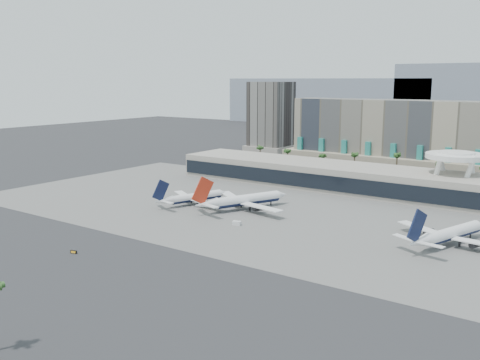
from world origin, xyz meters
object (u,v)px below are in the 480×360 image
Objects in this scene: airliner_centre at (244,200)px; taxiway_sign at (74,252)px; airliner_right at (449,234)px; service_vehicle_b at (237,223)px; airliner_left at (193,197)px; service_vehicle_a at (201,199)px.

taxiway_sign is (-10.07, -78.30, -3.50)m from airliner_centre.
airliner_centre is at bearing -162.89° from airliner_right.
airliner_right is 13.57× the size of service_vehicle_b.
airliner_left reaches higher than service_vehicle_b.
airliner_left is at bearing -77.03° from service_vehicle_a.
airliner_centre is 25.32m from service_vehicle_b.
airliner_left is 7.45× the size of service_vehicle_a.
airliner_left is at bearing 140.12° from service_vehicle_b.
airliner_right is (83.13, -1.16, -0.24)m from airliner_centre.
service_vehicle_b is (-70.95, -20.80, -2.97)m from airliner_right.
taxiway_sign is at bearing -73.94° from airliner_centre.
service_vehicle_a reaches higher than service_vehicle_b.
taxiway_sign is (12.79, -72.66, -2.74)m from airliner_left.
taxiway_sign is (-22.24, -56.34, -0.28)m from service_vehicle_b.
service_vehicle_b is 1.37× the size of taxiway_sign.
service_vehicle_a is at bearing -157.03° from airliner_centre.
airliner_right reaches higher than service_vehicle_b.
airliner_centre is (22.86, 5.64, 0.76)m from airliner_left.
airliner_right is at bearing 9.00° from service_vehicle_a.
service_vehicle_b is (35.03, -16.32, -2.46)m from airliner_left.
airliner_centre is at bearing 9.29° from service_vehicle_a.
airliner_left is 6.18m from service_vehicle_a.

